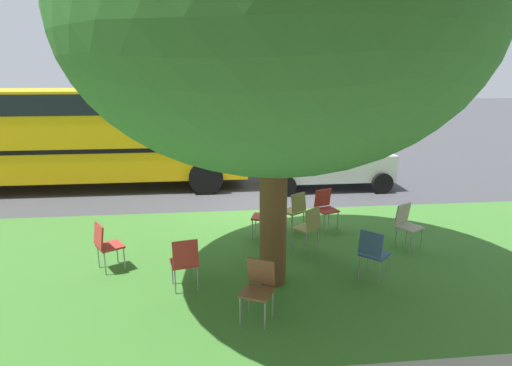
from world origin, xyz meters
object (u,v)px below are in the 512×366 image
Objects in this scene: chair_5 at (295,208)px; chair_8 at (407,222)px; chair_4 at (258,285)px; chair_6 at (265,214)px; street_tree at (275,18)px; chair_1 at (185,260)px; chair_7 at (106,243)px; chair_3 at (308,225)px; chair_0 at (325,206)px; parked_car at (328,160)px; chair_2 at (373,251)px; school_bus at (68,129)px.

chair_8 is (-2.02, 1.11, 0.00)m from chair_5.
chair_4 and chair_6 have the same top height.
street_tree reaches higher than chair_1.
chair_6 is at bearing -126.52° from chair_1.
chair_4 is at bearing 143.90° from chair_7.
street_tree is 4.15m from chair_6.
chair_0 is at bearing -118.98° from chair_3.
chair_5 is (0.70, 0.10, 0.00)m from chair_0.
chair_6 and chair_7 have the same top height.
chair_7 is at bearing 22.74° from chair_5.
chair_1 is (2.95, 2.49, 0.00)m from chair_0.
parked_car is (-2.88, -6.87, 0.32)m from chair_4.
street_tree is at bearing 86.05° from chair_6.
parked_car is at bearing -136.61° from chair_7.
chair_4 is (2.03, 0.97, 0.00)m from chair_2.
chair_4 is 3.54m from chair_5.
chair_3 is (-2.31, -1.33, 0.00)m from chair_1.
chair_8 is (-1.32, 1.21, 0.00)m from chair_0.
chair_4 and chair_8 have the same top height.
street_tree reaches higher than chair_5.
chair_2 is at bearing 81.75° from parked_car.
chair_5 is at bearing 143.31° from school_bus.
chair_8 is at bearing 93.93° from parked_car.
chair_0 is at bearing -86.60° from chair_2.
chair_8 is 9.77m from school_bus.
chair_3 and chair_4 have the same top height.
chair_1 is 0.08× the size of school_bus.
street_tree is at bearing 66.49° from parked_car.
school_bus reaches higher than chair_5.
school_bus reaches higher than chair_4.
street_tree is at bearing 127.40° from school_bus.
street_tree is 7.30× the size of chair_5.
parked_car is at bearing -122.07° from chair_6.
chair_4 is at bearing 25.45° from chair_2.
chair_4 is (-1.07, 0.95, 0.00)m from chair_1.
chair_0 is at bearing 73.69° from parked_car.
chair_1 is 3.28m from chair_5.
chair_5 is 2.31m from chair_8.
chair_4 is 0.08× the size of school_bus.
chair_7 is (3.71, 0.47, 0.00)m from chair_3.
school_bus is (6.63, -4.32, 1.24)m from chair_0.
chair_1 and chair_4 have the same top height.
chair_8 is 0.08× the size of school_bus.
chair_2 is 0.24× the size of parked_car.
chair_1 and chair_2 have the same top height.
chair_5 is at bearing -109.88° from street_tree.
chair_4 is 1.00× the size of chair_5.
chair_4 is at bearing 67.24° from parked_car.
chair_1 is 2.66m from chair_3.
chair_7 is 1.00× the size of chair_8.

